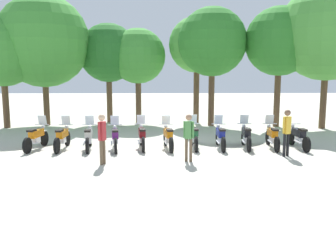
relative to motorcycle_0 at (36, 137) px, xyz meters
The scene contains 23 objects.
ground_plane 5.57m from the motorcycle_0, ahead, with size 80.00×80.00×0.00m, color #BCB7A8.
motorcycle_0 is the anchor object (origin of this frame).
motorcycle_1 1.11m from the motorcycle_0, ahead, with size 0.62×2.19×1.37m.
motorcycle_2 2.21m from the motorcycle_0, ahead, with size 0.62×2.19×1.37m.
motorcycle_3 3.32m from the motorcycle_0, ahead, with size 0.62×2.18×1.37m.
motorcycle_4 4.43m from the motorcycle_0, ahead, with size 0.62×2.19×1.37m.
motorcycle_5 5.54m from the motorcycle_0, ahead, with size 0.62×2.18×1.37m.
motorcycle_6 6.66m from the motorcycle_0, ahead, with size 0.62×2.19×1.37m.
motorcycle_7 7.77m from the motorcycle_0, ahead, with size 0.62×2.19×1.37m.
motorcycle_8 8.88m from the motorcycle_0, ahead, with size 0.62×2.19×1.37m.
motorcycle_9 9.99m from the motorcycle_0, ahead, with size 0.62×2.19×1.37m.
motorcycle_10 11.10m from the motorcycle_0, ahead, with size 0.62×2.19×0.99m.
person_0 6.66m from the motorcycle_0, 19.99° to the right, with size 0.40×0.30×1.73m.
person_1 10.19m from the motorcycle_0, ahead, with size 0.40×0.32×1.81m.
person_2 4.17m from the motorcycle_0, 39.50° to the right, with size 0.31×0.40×1.79m.
tree_0 8.02m from the motorcycle_0, 121.77° to the left, with size 3.90×3.90×6.29m.
tree_1 8.56m from the motorcycle_0, 103.65° to the left, with size 5.45×5.45×7.75m.
tree_2 9.34m from the motorcycle_0, 76.74° to the left, with size 3.68×3.68×6.25m.
tree_3 9.64m from the motorcycle_0, 64.62° to the left, with size 3.45×3.45×5.93m.
tree_4 11.83m from the motorcycle_0, 46.96° to the left, with size 3.50×3.50×6.67m.
tree_5 11.51m from the motorcycle_0, 38.81° to the left, with size 4.05×4.05×7.00m.
tree_6 14.28m from the motorcycle_0, 26.98° to the left, with size 3.97×3.97×6.96m.
tree_7 16.25m from the motorcycle_0, 20.44° to the left, with size 5.42×5.42×8.14m.
Camera 1 is at (-0.32, -15.18, 3.25)m, focal length 39.06 mm.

